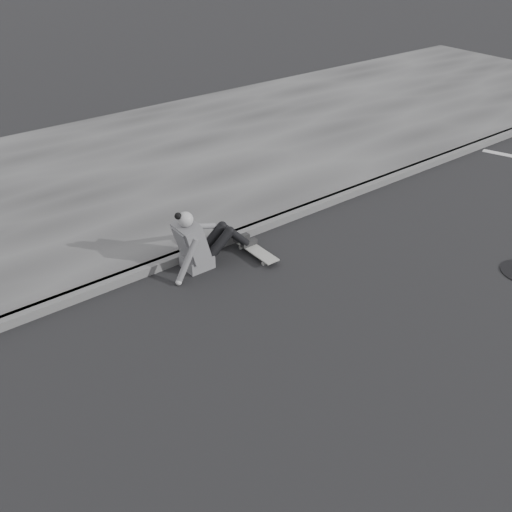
# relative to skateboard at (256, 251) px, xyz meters

# --- Properties ---
(ground) EXTENTS (80.00, 80.00, 0.00)m
(ground) POSITION_rel_skateboard_xyz_m (0.70, -2.06, -0.07)
(ground) COLOR black
(ground) RESTS_ON ground
(curb) EXTENTS (24.00, 0.16, 0.12)m
(curb) POSITION_rel_skateboard_xyz_m (0.70, 0.52, -0.01)
(curb) COLOR #4F4F4F
(curb) RESTS_ON ground
(sidewalk) EXTENTS (24.00, 6.00, 0.12)m
(sidewalk) POSITION_rel_skateboard_xyz_m (0.70, 3.54, -0.01)
(sidewalk) COLOR #3C3C3C
(sidewalk) RESTS_ON ground
(skateboard) EXTENTS (0.20, 0.78, 0.09)m
(skateboard) POSITION_rel_skateboard_xyz_m (0.00, 0.00, 0.00)
(skateboard) COLOR gray
(skateboard) RESTS_ON ground
(seated_woman) EXTENTS (1.38, 0.46, 0.88)m
(seated_woman) POSITION_rel_skateboard_xyz_m (-0.73, 0.25, 0.29)
(seated_woman) COLOR #58585A
(seated_woman) RESTS_ON ground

